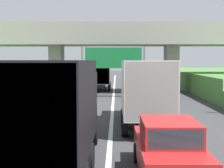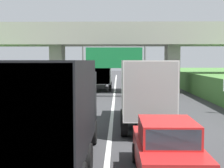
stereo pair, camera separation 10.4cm
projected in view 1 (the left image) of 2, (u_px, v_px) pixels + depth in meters
lane_centre_stripe at (113, 100)px, 26.26m from camera, size 0.20×89.53×0.01m
overpass_bridge at (114, 42)px, 32.01m from camera, size 40.00×4.80×7.23m
overhead_highway_sign at (113, 61)px, 27.71m from camera, size 5.88×0.18×4.73m
truck_black at (56, 108)px, 9.51m from camera, size 2.44×7.30×3.44m
truck_green at (144, 89)px, 15.82m from camera, size 2.44×7.30×3.44m
truck_white at (101, 73)px, 35.67m from camera, size 2.44×7.30×3.44m
car_red at (168, 149)px, 8.83m from camera, size 1.86×4.10×1.72m
construction_barrel_3 at (14, 104)px, 20.42m from camera, size 0.57×0.57×0.90m
construction_barrel_4 at (32, 98)px, 24.20m from camera, size 0.57×0.57×0.90m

